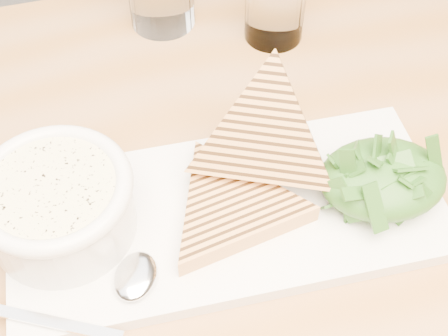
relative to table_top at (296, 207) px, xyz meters
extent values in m
cube|color=#9C6D3F|center=(0.00, 0.00, 0.00)|extent=(1.18, 0.86, 0.04)
cube|color=white|center=(-0.07, -0.02, 0.03)|extent=(0.40, 0.20, 0.02)
cylinder|color=white|center=(-0.21, -0.01, 0.06)|extent=(0.13, 0.13, 0.05)
cylinder|color=beige|center=(-0.21, -0.01, 0.09)|extent=(0.11, 0.11, 0.01)
torus|color=white|center=(-0.21, -0.01, 0.09)|extent=(0.13, 0.13, 0.01)
ellipsoid|color=#183A0D|center=(0.07, -0.02, 0.06)|extent=(0.11, 0.09, 0.04)
ellipsoid|color=silver|center=(-0.15, -0.08, 0.04)|extent=(0.05, 0.06, 0.01)
cube|color=silver|center=(-0.22, -0.10, 0.04)|extent=(0.11, 0.05, 0.00)
camera|label=1|loc=(-0.12, -0.33, 0.49)|focal=50.00mm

